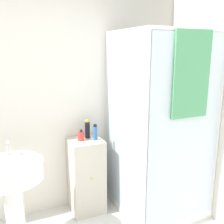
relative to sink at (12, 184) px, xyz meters
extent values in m
cube|color=silver|center=(0.32, 0.53, 0.59)|extent=(6.40, 0.06, 2.50)
cube|color=white|center=(1.54, 0.05, -0.61)|extent=(0.89, 0.89, 0.09)
cylinder|color=white|center=(1.97, 0.48, 0.34)|extent=(0.04, 0.04, 1.99)
cylinder|color=white|center=(1.12, 0.48, 0.34)|extent=(0.04, 0.04, 1.99)
cylinder|color=white|center=(1.97, -0.37, 0.34)|extent=(0.04, 0.04, 1.99)
cylinder|color=white|center=(1.12, -0.37, 0.34)|extent=(0.04, 0.04, 1.99)
cylinder|color=white|center=(1.54, -0.37, 1.31)|extent=(0.85, 0.04, 0.04)
cylinder|color=white|center=(1.54, 0.48, 1.31)|extent=(0.85, 0.04, 0.04)
cylinder|color=white|center=(1.12, 0.05, 1.31)|extent=(0.04, 0.85, 0.04)
cylinder|color=white|center=(1.97, 0.05, 1.31)|extent=(0.04, 0.85, 0.04)
cube|color=silver|center=(1.54, -0.38, 0.36)|extent=(0.81, 0.01, 1.86)
cube|color=silver|center=(1.11, 0.05, 0.36)|extent=(0.01, 0.81, 1.86)
cylinder|color=#B7BABF|center=(1.76, 0.42, 0.18)|extent=(0.02, 0.02, 1.49)
cylinder|color=#B7BABF|center=(1.76, 0.37, 0.94)|extent=(0.07, 0.07, 0.04)
cube|color=#4C9966|center=(1.55, -0.40, 0.92)|extent=(0.39, 0.03, 0.78)
cube|color=beige|center=(0.78, 0.32, -0.23)|extent=(0.36, 0.35, 0.84)
sphere|color=gold|center=(0.78, 0.13, -0.19)|extent=(0.02, 0.02, 0.02)
cylinder|color=white|center=(0.00, 0.00, -0.30)|extent=(0.16, 0.16, 0.71)
cylinder|color=white|center=(0.00, 0.00, 0.13)|extent=(0.55, 0.55, 0.15)
cylinder|color=#B7BABF|center=(0.00, 0.19, 0.27)|extent=(0.02, 0.02, 0.13)
cube|color=#B7BABF|center=(0.00, 0.16, 0.32)|extent=(0.02, 0.07, 0.02)
cylinder|color=red|center=(0.74, 0.32, 0.24)|extent=(0.07, 0.07, 0.09)
cylinder|color=black|center=(0.74, 0.32, 0.29)|extent=(0.02, 0.02, 0.02)
cube|color=black|center=(0.74, 0.30, 0.31)|extent=(0.02, 0.04, 0.01)
cylinder|color=black|center=(0.83, 0.37, 0.28)|extent=(0.06, 0.06, 0.18)
cylinder|color=gold|center=(0.83, 0.37, 0.38)|extent=(0.05, 0.05, 0.02)
cylinder|color=#2D66A3|center=(0.88, 0.28, 0.26)|extent=(0.05, 0.05, 0.15)
cylinder|color=black|center=(0.88, 0.28, 0.35)|extent=(0.04, 0.04, 0.02)
camera|label=1|loc=(-0.05, -2.25, 1.15)|focal=42.00mm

